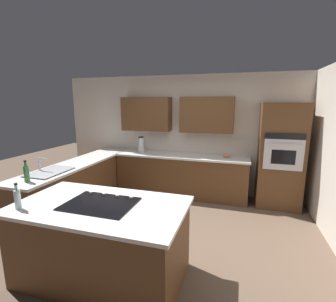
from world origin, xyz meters
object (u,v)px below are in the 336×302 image
object	(u,v)px
mixing_bowl	(227,155)
oil_bottle	(18,199)
wall_oven	(280,156)
sink_unit	(49,171)
dish_soap_bottle	(26,173)
cooktop	(100,203)
blender	(141,145)

from	to	relation	value
mixing_bowl	oil_bottle	distance (m)	3.72
wall_oven	oil_bottle	xyz separation A→B (m)	(2.96, 3.10, 0.01)
oil_bottle	sink_unit	bearing A→B (deg)	-59.41
oil_bottle	dish_soap_bottle	bearing A→B (deg)	-48.02
cooktop	oil_bottle	xyz separation A→B (m)	(0.76, 0.36, 0.11)
blender	wall_oven	bearing A→B (deg)	178.96
cooktop	mixing_bowl	world-z (taller)	mixing_bowl
blender	mixing_bowl	size ratio (longest dim) A/B	2.22
wall_oven	oil_bottle	bearing A→B (deg)	46.32
sink_unit	dish_soap_bottle	size ratio (longest dim) A/B	2.22
mixing_bowl	cooktop	bearing A→B (deg)	66.77
cooktop	blender	xyz separation A→B (m)	(0.70, -2.80, 0.15)
sink_unit	oil_bottle	world-z (taller)	oil_bottle
cooktop	mixing_bowl	xyz separation A→B (m)	(-1.20, -2.80, 0.04)
sink_unit	cooktop	bearing A→B (deg)	149.94
cooktop	blender	bearing A→B (deg)	-76.01
sink_unit	mixing_bowl	size ratio (longest dim) A/B	4.36
cooktop	oil_bottle	bearing A→B (deg)	25.02
sink_unit	oil_bottle	bearing A→B (deg)	120.59
cooktop	dish_soap_bottle	size ratio (longest dim) A/B	2.41
blender	dish_soap_bottle	bearing A→B (deg)	73.47
mixing_bowl	dish_soap_bottle	size ratio (longest dim) A/B	0.51
sink_unit	mixing_bowl	distance (m)	3.31
wall_oven	sink_unit	distance (m)	4.14
mixing_bowl	wall_oven	bearing A→B (deg)	176.99
sink_unit	cooktop	distance (m)	1.71
sink_unit	cooktop	size ratio (longest dim) A/B	0.92
cooktop	oil_bottle	distance (m)	0.85
blender	oil_bottle	xyz separation A→B (m)	(0.06, 3.16, -0.04)
cooktop	mixing_bowl	bearing A→B (deg)	-113.23
blender	mixing_bowl	bearing A→B (deg)	180.00
sink_unit	blender	bearing A→B (deg)	-111.80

